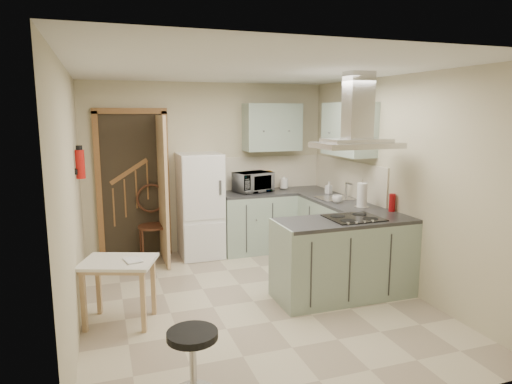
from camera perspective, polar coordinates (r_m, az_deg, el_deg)
name	(u,v)px	position (r m, az deg, el deg)	size (l,w,h in m)	color
floor	(254,301)	(5.21, -0.30, -13.51)	(4.20, 4.20, 0.00)	beige
ceiling	(253,70)	(4.80, -0.33, 15.05)	(4.20, 4.20, 0.00)	silver
back_wall	(208,168)	(6.85, -5.97, 2.99)	(3.60, 3.60, 0.00)	#C4BA97
left_wall	(72,201)	(4.61, -22.03, -1.08)	(4.20, 4.20, 0.00)	#C4BA97
right_wall	(396,182)	(5.68, 17.15, 1.17)	(4.20, 4.20, 0.00)	#C4BA97
doorway	(133,185)	(6.69, -15.10, 0.80)	(1.10, 0.12, 2.10)	brown
fridge	(200,206)	(6.60, -6.99, -1.69)	(0.60, 0.60, 1.50)	white
counter_back	(257,221)	(6.89, 0.08, -3.68)	(1.08, 0.60, 0.90)	#9EB2A0
counter_right	(328,227)	(6.62, 8.93, -4.38)	(0.60, 1.95, 0.90)	#9EB2A0
splashback	(269,172)	(7.13, 1.61, 2.50)	(1.68, 0.02, 0.50)	beige
wall_cabinet_back	(272,127)	(6.92, 2.04, 8.09)	(0.85, 0.35, 0.70)	#9EB2A0
wall_cabinet_right	(349,129)	(6.24, 11.50, 7.70)	(0.35, 0.90, 0.70)	#9EB2A0
peninsula	(344,258)	(5.30, 11.00, -8.08)	(1.55, 0.65, 0.90)	#9EB2A0
hob	(354,218)	(5.23, 12.12, -3.18)	(0.58, 0.50, 0.01)	black
extractor_hood	(357,145)	(5.11, 12.45, 5.75)	(0.90, 0.55, 0.10)	silver
sink	(334,198)	(6.37, 9.78, -0.77)	(0.45, 0.40, 0.01)	silver
fire_extinguisher	(80,164)	(5.46, -21.13, 3.25)	(0.10, 0.10, 0.32)	#B2140F
drop_leaf_table	(120,292)	(4.80, -16.65, -11.85)	(0.69, 0.52, 0.65)	#DBA886
bentwood_chair	(153,226)	(6.61, -12.70, -4.22)	(0.43, 0.43, 0.97)	#4E241A
stool	(193,363)	(3.61, -7.88, -20.42)	(0.38, 0.38, 0.51)	black
microwave	(253,182)	(6.78, -0.38, 1.25)	(0.53, 0.36, 0.30)	black
kettle	(284,183)	(7.04, 3.51, 1.12)	(0.13, 0.13, 0.19)	silver
cereal_box	(269,180)	(6.98, 1.65, 1.45)	(0.08, 0.19, 0.29)	orange
soap_bottle	(329,188)	(6.73, 9.07, 0.53)	(0.08, 0.08, 0.17)	silver
paper_towel	(362,195)	(5.82, 13.12, -0.36)	(0.12, 0.12, 0.32)	silver
cup	(337,199)	(6.05, 10.12, -0.89)	(0.13, 0.13, 0.10)	silver
red_bottle	(392,203)	(5.69, 16.64, -1.28)	(0.07, 0.07, 0.21)	#A20D11
book	(125,258)	(4.61, -16.05, -7.91)	(0.15, 0.20, 0.09)	brown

